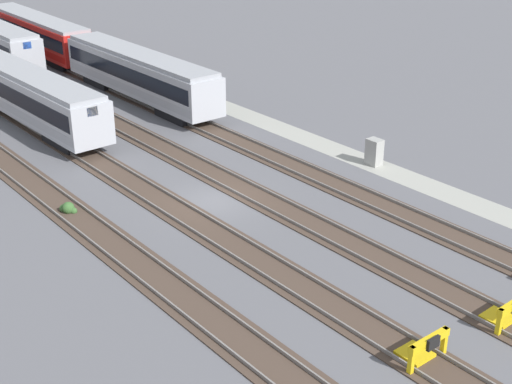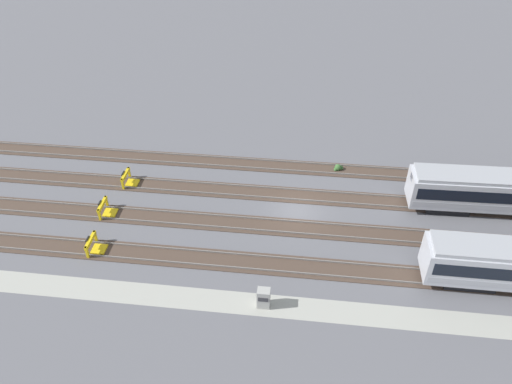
# 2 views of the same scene
# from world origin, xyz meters

# --- Properties ---
(ground_plane) EXTENTS (400.00, 400.00, 0.00)m
(ground_plane) POSITION_xyz_m (0.00, 0.00, 0.00)
(ground_plane) COLOR #5B5B60
(service_walkway) EXTENTS (54.00, 2.00, 0.01)m
(service_walkway) POSITION_xyz_m (0.00, -10.46, 0.00)
(service_walkway) COLOR #9E9E93
(service_walkway) RESTS_ON ground
(rail_track_nearest) EXTENTS (90.00, 2.23, 0.21)m
(rail_track_nearest) POSITION_xyz_m (0.00, -6.54, 0.04)
(rail_track_nearest) COLOR #47382D
(rail_track_nearest) RESTS_ON ground
(rail_track_near_inner) EXTENTS (90.00, 2.24, 0.21)m
(rail_track_near_inner) POSITION_xyz_m (0.00, -2.18, 0.04)
(rail_track_near_inner) COLOR #47382D
(rail_track_near_inner) RESTS_ON ground
(rail_track_middle) EXTENTS (90.00, 2.24, 0.21)m
(rail_track_middle) POSITION_xyz_m (0.00, 2.18, 0.04)
(rail_track_middle) COLOR #47382D
(rail_track_middle) RESTS_ON ground
(rail_track_far_inner) EXTENTS (90.00, 2.23, 0.21)m
(rail_track_far_inner) POSITION_xyz_m (0.00, 6.54, 0.04)
(rail_track_far_inner) COLOR #47382D
(rail_track_far_inner) RESTS_ON ground
(bumper_stop_nearest_track) EXTENTS (1.35, 2.00, 1.22)m
(bumper_stop_nearest_track) POSITION_xyz_m (-15.58, -6.53, 0.51)
(bumper_stop_nearest_track) COLOR gold
(bumper_stop_nearest_track) RESTS_ON ground
(bumper_stop_near_inner_track) EXTENTS (1.35, 2.00, 1.22)m
(bumper_stop_near_inner_track) POSITION_xyz_m (-16.23, -2.17, 0.51)
(bumper_stop_near_inner_track) COLOR gold
(bumper_stop_near_inner_track) RESTS_ON ground
(bumper_stop_middle_track) EXTENTS (1.35, 2.00, 1.22)m
(bumper_stop_middle_track) POSITION_xyz_m (-15.64, 2.18, 0.51)
(bumper_stop_middle_track) COLOR gold
(bumper_stop_middle_track) RESTS_ON ground
(electrical_cabinet) EXTENTS (0.90, 0.73, 1.60)m
(electrical_cabinet) POSITION_xyz_m (-1.84, -10.49, 0.80)
(electrical_cabinet) COLOR #9E9E99
(electrical_cabinet) RESTS_ON ground
(weed_clump) EXTENTS (0.92, 0.70, 0.64)m
(weed_clump) POSITION_xyz_m (3.60, 6.60, 0.24)
(weed_clump) COLOR #38602D
(weed_clump) RESTS_ON ground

